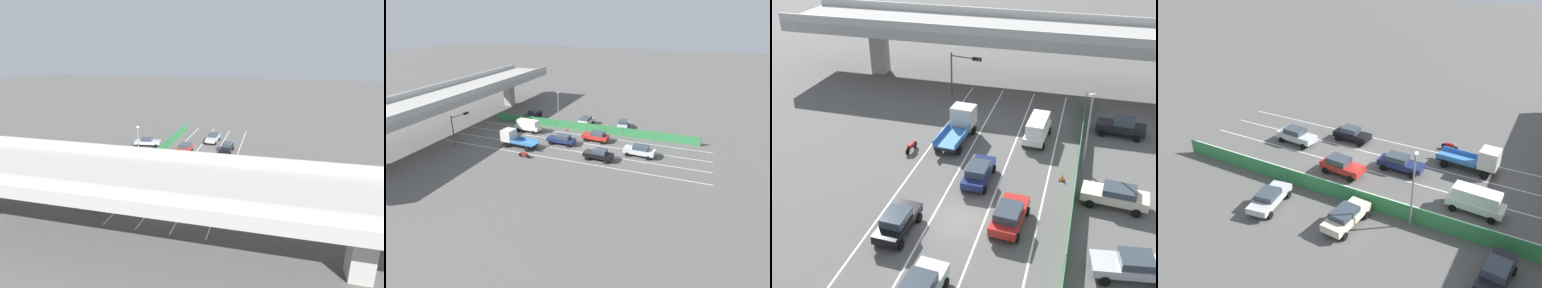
# 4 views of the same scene
# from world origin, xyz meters

# --- Properties ---
(ground_plane) EXTENTS (300.00, 300.00, 0.00)m
(ground_plane) POSITION_xyz_m (0.00, 0.00, 0.00)
(ground_plane) COLOR #565451
(lane_line_left_edge) EXTENTS (0.14, 42.37, 0.01)m
(lane_line_left_edge) POSITION_xyz_m (-5.36, 3.19, 0.00)
(lane_line_left_edge) COLOR silver
(lane_line_left_edge) RESTS_ON ground
(lane_line_mid_left) EXTENTS (0.14, 42.37, 0.01)m
(lane_line_mid_left) POSITION_xyz_m (-1.79, 3.19, 0.00)
(lane_line_mid_left) COLOR silver
(lane_line_mid_left) RESTS_ON ground
(lane_line_mid_right) EXTENTS (0.14, 42.37, 0.01)m
(lane_line_mid_right) POSITION_xyz_m (1.79, 3.19, 0.00)
(lane_line_mid_right) COLOR silver
(lane_line_mid_right) RESTS_ON ground
(lane_line_right_edge) EXTENTS (0.14, 42.37, 0.01)m
(lane_line_right_edge) POSITION_xyz_m (5.36, 3.19, 0.00)
(lane_line_right_edge) COLOR silver
(lane_line_right_edge) RESTS_ON ground
(elevated_overpass) EXTENTS (56.07, 9.47, 7.75)m
(elevated_overpass) POSITION_xyz_m (0.00, 26.37, 6.13)
(elevated_overpass) COLOR #A09E99
(elevated_overpass) RESTS_ON ground
(green_fence) EXTENTS (0.10, 38.47, 1.52)m
(green_fence) POSITION_xyz_m (7.50, 3.19, 0.76)
(green_fence) COLOR #338447
(green_fence) RESTS_ON ground
(car_sedan_navy) EXTENTS (1.96, 4.59, 1.62)m
(car_sedan_navy) POSITION_xyz_m (0.17, 5.17, 0.90)
(car_sedan_navy) COLOR navy
(car_sedan_navy) RESTS_ON ground
(car_sedan_silver) EXTENTS (2.29, 4.77, 1.75)m
(car_sedan_silver) POSITION_xyz_m (0.08, -7.58, 0.96)
(car_sedan_silver) COLOR #B7BABC
(car_sedan_silver) RESTS_ON ground
(car_sedan_red) EXTENTS (2.28, 4.46, 1.69)m
(car_sedan_red) POSITION_xyz_m (3.52, 0.40, 0.93)
(car_sedan_red) COLOR red
(car_sedan_red) RESTS_ON ground
(car_sedan_black) EXTENTS (2.08, 4.37, 1.67)m
(car_sedan_black) POSITION_xyz_m (-3.40, -2.28, 0.92)
(car_sedan_black) COLOR black
(car_sedan_black) RESTS_ON ground
(car_van_white) EXTENTS (2.19, 4.81, 2.17)m
(car_van_white) POSITION_xyz_m (3.59, 13.36, 1.23)
(car_van_white) COLOR silver
(car_van_white) RESTS_ON ground
(flatbed_truck_blue) EXTENTS (2.63, 6.04, 2.67)m
(flatbed_truck_blue) POSITION_xyz_m (-3.33, 12.10, 1.36)
(flatbed_truck_blue) COLOR black
(flatbed_truck_blue) RESTS_ON ground
(motorcycle) EXTENTS (0.60, 1.95, 0.93)m
(motorcycle) POSITION_xyz_m (-6.67, 8.27, 0.46)
(motorcycle) COLOR black
(motorcycle) RESTS_ON ground
(parked_wagon_silver) EXTENTS (4.92, 2.65, 1.54)m
(parked_wagon_silver) POSITION_xyz_m (11.28, -2.21, 0.86)
(parked_wagon_silver) COLOR #B2B5B7
(parked_wagon_silver) RESTS_ON ground
(parked_sedan_cream) EXTENTS (4.78, 2.31, 1.58)m
(parked_sedan_cream) POSITION_xyz_m (10.38, 4.81, 0.90)
(parked_sedan_cream) COLOR beige
(parked_sedan_cream) RESTS_ON ground
(parked_sedan_dark) EXTENTS (4.54, 2.28, 1.76)m
(parked_sedan_dark) POSITION_xyz_m (10.96, 16.41, 0.95)
(parked_sedan_dark) COLOR black
(parked_sedan_dark) RESTS_ON ground
(traffic_light) EXTENTS (3.52, 0.88, 5.07)m
(traffic_light) POSITION_xyz_m (-5.63, 20.66, 3.63)
(traffic_light) COLOR #47474C
(traffic_light) RESTS_ON ground
(street_lamp) EXTENTS (0.60, 0.36, 6.64)m
(street_lamp) POSITION_xyz_m (7.91, 9.29, 4.07)
(street_lamp) COLOR gray
(street_lamp) RESTS_ON ground
(traffic_cone) EXTENTS (0.47, 0.47, 0.58)m
(traffic_cone) POSITION_xyz_m (6.46, 7.09, 0.27)
(traffic_cone) COLOR orange
(traffic_cone) RESTS_ON ground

